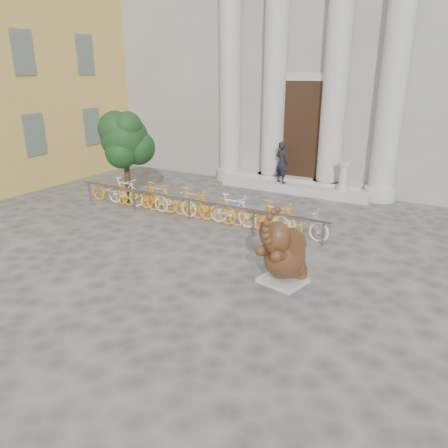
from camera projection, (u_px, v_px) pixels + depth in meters
The scene contains 8 objects.
ground at pixel (141, 285), 9.84m from camera, with size 80.00×80.00×0.00m, color #474442.
classical_building at pixel (346, 38), 20.04m from camera, with size 22.00×10.70×12.00m.
entrance_steps at pixel (295, 187), 17.45m from camera, with size 6.00×1.20×0.36m, color #A8A59E.
elephant_statue at pixel (283, 255), 9.73m from camera, with size 1.23×1.48×1.89m.
bike_rack at pixel (193, 203), 14.15m from camera, with size 9.25×0.53×1.00m.
tree at pixel (125, 140), 15.25m from camera, with size 1.89×1.72×3.28m.
pedestrian at pixel (282, 162), 17.05m from camera, with size 0.59×0.39×1.63m, color black.
balustrade_post at pixel (343, 178), 16.06m from camera, with size 0.43×0.43×1.05m.
Camera 1 is at (6.02, -6.70, 4.58)m, focal length 35.00 mm.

